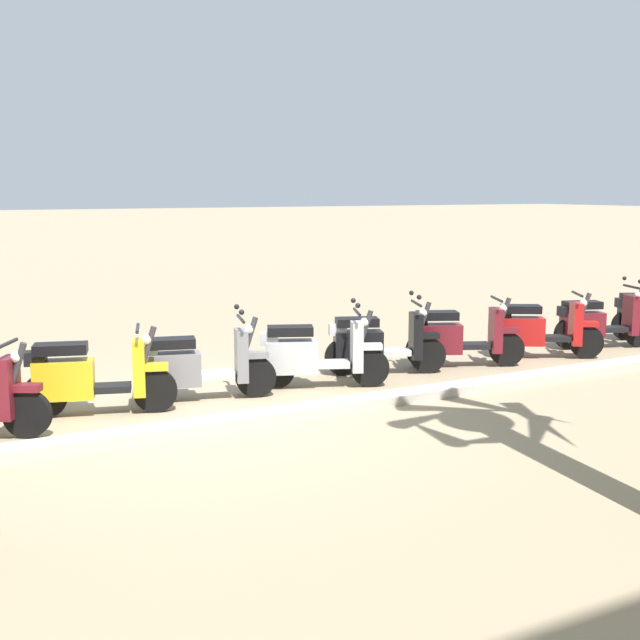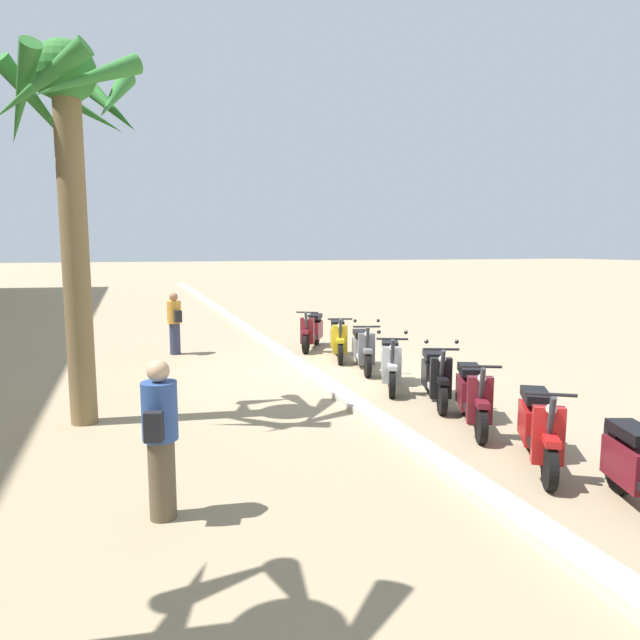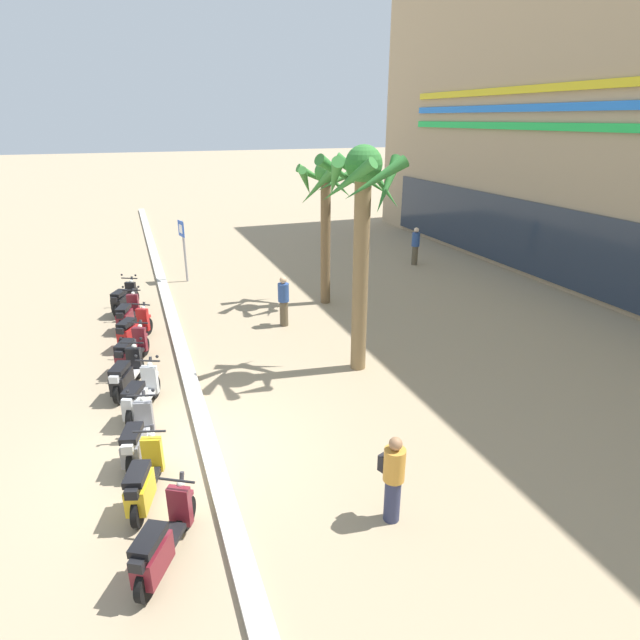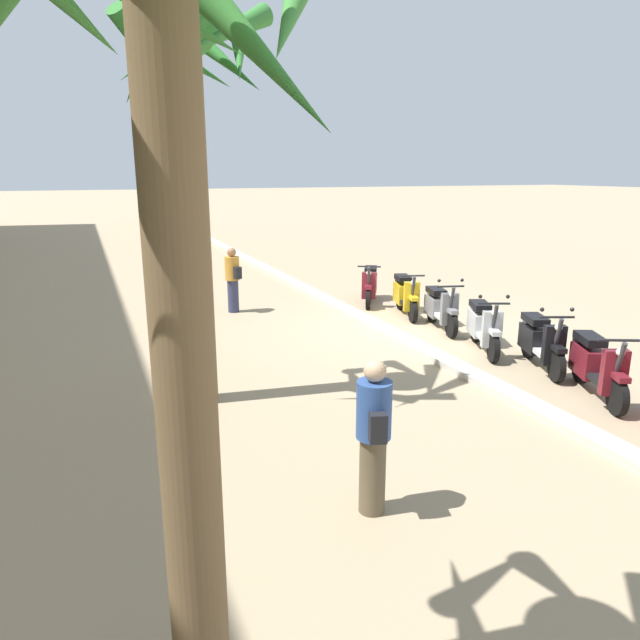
% 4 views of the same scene
% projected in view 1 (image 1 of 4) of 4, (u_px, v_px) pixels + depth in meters
% --- Properties ---
extents(ground_plane, '(200.00, 200.00, 0.00)m').
position_uv_depth(ground_plane, '(209.00, 420.00, 9.39)').
color(ground_plane, '#9E896B').
extents(curb_strip, '(60.00, 0.36, 0.12)m').
position_uv_depth(curb_strip, '(220.00, 423.00, 9.07)').
color(curb_strip, '#BCB7AD').
rests_on(curb_strip, ground).
extents(scooter_maroon_lead_nearest, '(1.72, 0.81, 1.17)m').
position_uv_depth(scooter_maroon_lead_nearest, '(598.00, 322.00, 13.54)').
color(scooter_maroon_lead_nearest, black).
rests_on(scooter_maroon_lead_nearest, ground).
extents(scooter_red_gap_after_mid, '(1.56, 1.01, 1.04)m').
position_uv_depth(scooter_red_gap_after_mid, '(538.00, 330.00, 12.76)').
color(scooter_red_gap_after_mid, black).
rests_on(scooter_red_gap_after_mid, ground).
extents(scooter_maroon_tail_end, '(1.66, 0.91, 1.04)m').
position_uv_depth(scooter_maroon_tail_end, '(456.00, 337.00, 12.13)').
color(scooter_maroon_tail_end, black).
rests_on(scooter_maroon_tail_end, ground).
extents(scooter_black_second_in_line, '(1.67, 0.85, 1.17)m').
position_uv_depth(scooter_black_second_in_line, '(376.00, 343.00, 11.64)').
color(scooter_black_second_in_line, black).
rests_on(scooter_black_second_in_line, ground).
extents(scooter_silver_mid_front, '(1.68, 0.89, 1.17)m').
position_uv_depth(scooter_silver_mid_front, '(312.00, 354.00, 10.85)').
color(scooter_silver_mid_front, black).
rests_on(scooter_silver_mid_front, ground).
extents(scooter_grey_far_back, '(1.74, 0.75, 1.17)m').
position_uv_depth(scooter_grey_far_back, '(195.00, 366.00, 10.20)').
color(scooter_grey_far_back, black).
rests_on(scooter_grey_far_back, ground).
extents(scooter_yellow_mid_centre, '(1.73, 0.78, 1.04)m').
position_uv_depth(scooter_yellow_mid_centre, '(87.00, 377.00, 9.51)').
color(scooter_yellow_mid_centre, black).
rests_on(scooter_yellow_mid_centre, ground).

